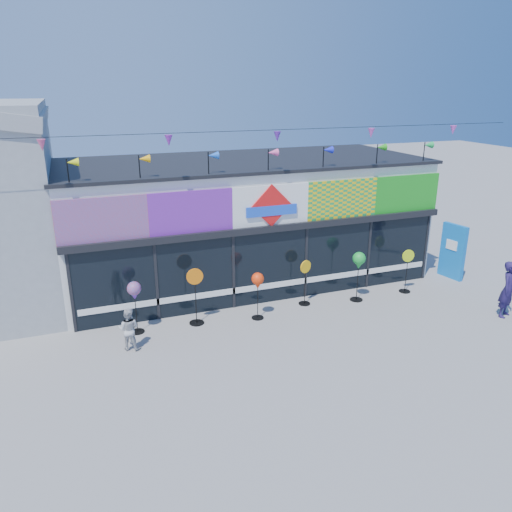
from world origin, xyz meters
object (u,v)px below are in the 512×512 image
spinner_3 (305,281)px  spinner_1 (196,295)px  spinner_4 (359,262)px  adult_man (508,289)px  child (129,329)px  blue_sign (453,251)px  spinner_5 (407,270)px  spinner_0 (134,292)px  spinner_2 (258,282)px

spinner_3 → spinner_1: bearing=-177.9°
spinner_4 → adult_man: size_ratio=0.95×
adult_man → child: 10.76m
adult_man → child: adult_man is taller
blue_sign → adult_man: bearing=-112.5°
spinner_5 → spinner_0: bearing=178.7°
spinner_1 → child: 2.15m
blue_sign → spinner_5: blue_sign is taller
blue_sign → spinner_5: 2.36m
child → spinner_4: bearing=-150.1°
spinner_3 → spinner_4: bearing=-10.2°
spinner_1 → spinner_2: spinner_1 is taller
spinner_3 → spinner_4: 1.78m
spinner_5 → adult_man: 3.02m
spinner_0 → spinner_2: spinner_0 is taller
blue_sign → spinner_3: (-5.81, -0.26, -0.21)m
spinner_5 → child: spinner_5 is taller
spinner_5 → blue_sign: bearing=13.2°
spinner_4 → spinner_0: bearing=178.1°
spinner_1 → child: (-1.96, -0.82, -0.32)m
spinner_0 → spinner_2: bearing=-5.7°
spinner_4 → child: size_ratio=1.41×
spinner_5 → spinner_3: bearing=175.6°
spinner_2 → adult_man: size_ratio=0.84×
spinner_0 → adult_man: size_ratio=0.88×
spinner_0 → spinner_2: size_ratio=1.05×
spinner_2 → spinner_3: 1.81m
blue_sign → adult_man: blue_sign is taller
blue_sign → child: bearing=175.7°
blue_sign → spinner_0: bearing=171.3°
spinner_4 → child: (-7.11, -0.64, -0.71)m
spinner_1 → spinner_5: size_ratio=1.15×
blue_sign → spinner_3: bearing=172.1°
spinner_0 → child: (-0.30, -0.86, -0.63)m
spinner_0 → spinner_3: bearing=0.9°
spinner_1 → spinner_2: size_ratio=1.18×
spinner_5 → adult_man: bearing=-57.4°
spinner_3 → adult_man: size_ratio=0.85×
blue_sign → spinner_1: bearing=172.0°
adult_man → spinner_3: bearing=125.5°
spinner_0 → adult_man: adult_man is taller
spinner_0 → spinner_4: bearing=-1.9°
spinner_3 → spinner_5: (3.53, -0.27, 0.01)m
spinner_4 → blue_sign: bearing=7.7°
spinner_2 → spinner_0: bearing=174.3°
spinner_4 → adult_man: (3.48, -2.52, -0.44)m
blue_sign → spinner_0: 10.95m
spinner_4 → adult_man: bearing=-35.9°
blue_sign → spinner_5: bearing=-177.3°
spinner_4 → adult_man: adult_man is taller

